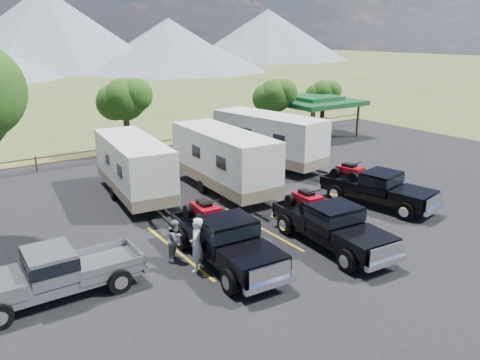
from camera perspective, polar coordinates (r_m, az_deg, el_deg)
ground at (r=18.79m, az=15.00°, el=-8.40°), size 320.00×320.00×0.00m
asphalt_lot at (r=20.65m, az=8.72°, el=-5.51°), size 44.00×34.00×0.04m
stall_lines at (r=21.31m, az=6.89°, el=-4.61°), size 12.12×5.50×0.01m
tree_ne_a at (r=35.79m, az=4.23°, el=10.17°), size 3.11×2.92×4.76m
tree_ne_b at (r=40.53m, az=10.10°, el=10.31°), size 2.77×2.59×4.27m
tree_north at (r=32.04m, az=-13.93°, el=9.49°), size 3.46×3.24×5.25m
rail_fence at (r=33.76m, az=-6.81°, el=4.69°), size 36.12×0.12×1.00m
pavilion at (r=38.49m, az=8.99°, el=9.48°), size 6.20×6.20×3.22m
rig_left at (r=16.93m, az=-1.93°, el=-7.04°), size 2.41×6.03×1.97m
rig_center at (r=18.54m, az=10.94°, el=-5.20°), size 2.38×5.88×1.92m
rig_right at (r=23.41m, az=16.26°, el=-0.80°), size 2.88×5.90×1.89m
trailer_left at (r=23.84m, az=-12.82°, el=1.47°), size 3.01×8.70×3.01m
trailer_center at (r=24.23m, az=-2.04°, el=2.42°), size 2.73×9.25×3.21m
trailer_right at (r=28.94m, az=3.49°, el=4.94°), size 3.71×9.39×3.25m
pickup_silver at (r=15.91m, az=-21.54°, el=-10.44°), size 5.48×1.97×1.64m
person_a at (r=16.40m, az=-5.31°, el=-7.84°), size 0.84×0.84×1.96m
person_b at (r=17.28m, az=-7.83°, el=-7.28°), size 0.97×0.93×1.57m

